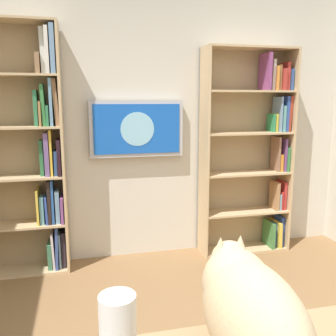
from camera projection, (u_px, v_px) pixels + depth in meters
wall_back at (138, 123)px, 3.62m from camera, size 4.52×0.06×2.70m
bookshelf_left at (255, 151)px, 3.79m from camera, size 0.94×0.28×2.08m
bookshelf_right at (32, 153)px, 3.28m from camera, size 0.77×0.28×2.24m
wall_mounted_tv at (137, 129)px, 3.55m from camera, size 0.90×0.07×0.54m
cat at (248, 308)px, 1.14m from camera, size 0.27×0.68×0.36m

